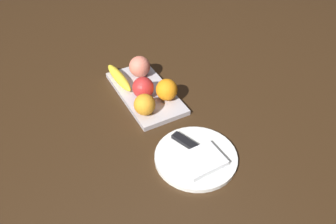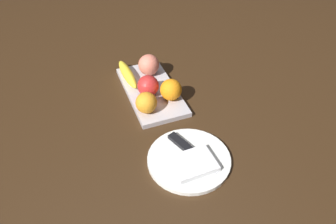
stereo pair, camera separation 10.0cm
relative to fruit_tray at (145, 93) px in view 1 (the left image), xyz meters
The scene contains 10 objects.
ground_plane 0.04m from the fruit_tray, 143.03° to the left, with size 2.40×2.40×0.00m, color #362211.
fruit_tray is the anchor object (origin of this frame).
apple 0.05m from the fruit_tray, 35.94° to the right, with size 0.07×0.07×0.07m, color red.
banana 0.11m from the fruit_tray, 148.17° to the right, with size 0.17×0.03×0.03m, color yellow.
orange_near_apple 0.12m from the fruit_tray, 25.70° to the right, with size 0.07×0.07×0.07m, color orange.
orange_near_banana 0.09m from the fruit_tray, 33.08° to the left, with size 0.07×0.07×0.07m, color orange.
peach 0.10m from the fruit_tray, 166.22° to the left, with size 0.07×0.07×0.07m, color #DE755E.
dinner_plate 0.32m from the fruit_tray, ahead, with size 0.23×0.23×0.01m, color white.
folded_napkin 0.35m from the fruit_tray, ahead, with size 0.09×0.11×0.02m, color white.
knife 0.29m from the fruit_tray, ahead, with size 0.18×0.08×0.01m.
Camera 1 is at (0.85, -0.38, 0.71)m, focal length 35.66 mm.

